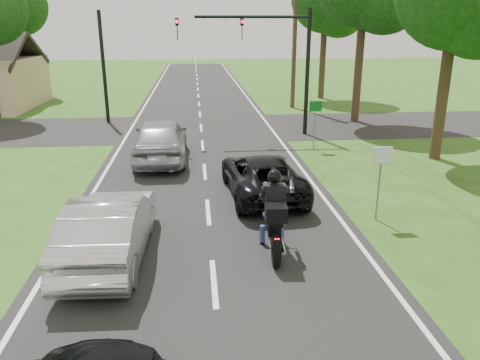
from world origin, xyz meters
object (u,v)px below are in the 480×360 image
object	(u,v)px
motorcycle_rider	(274,220)
traffic_signal	(270,49)
utility_pole_far	(295,28)
sign_white	(381,166)
silver_sedan	(109,227)
dark_suv	(262,175)
sign_green	(315,113)
silver_suv	(161,139)

from	to	relation	value
motorcycle_rider	traffic_signal	xyz separation A→B (m)	(1.84, 12.63, 3.33)
traffic_signal	utility_pole_far	size ratio (longest dim) A/B	0.64
sign_white	silver_sedan	bearing A→B (deg)	-167.44
motorcycle_rider	dark_suv	size ratio (longest dim) A/B	0.51
motorcycle_rider	sign_white	size ratio (longest dim) A/B	1.13
traffic_signal	sign_green	xyz separation A→B (m)	(1.56, -3.02, -2.54)
silver_sedan	silver_suv	xyz separation A→B (m)	(0.65, 8.35, 0.11)
dark_suv	traffic_signal	xyz separation A→B (m)	(1.56, 8.65, 3.47)
sign_white	sign_green	distance (m)	8.00
dark_suv	sign_white	xyz separation A→B (m)	(2.92, -2.36, 0.93)
traffic_signal	sign_green	distance (m)	4.24
sign_white	silver_suv	bearing A→B (deg)	133.33
silver_suv	sign_white	bearing A→B (deg)	133.22
motorcycle_rider	traffic_signal	bearing A→B (deg)	86.31
dark_suv	utility_pole_far	world-z (taller)	utility_pole_far
silver_sedan	sign_green	distance (m)	12.04
dark_suv	silver_suv	size ratio (longest dim) A/B	0.92
utility_pole_far	sign_green	size ratio (longest dim) A/B	4.71
sign_green	traffic_signal	bearing A→B (deg)	117.38
utility_pole_far	sign_white	world-z (taller)	utility_pole_far
silver_suv	sign_green	size ratio (longest dim) A/B	2.40
sign_green	silver_sedan	bearing A→B (deg)	-127.14
utility_pole_far	sign_white	xyz separation A→B (m)	(-1.50, -19.02, -3.49)
traffic_signal	sign_green	size ratio (longest dim) A/B	3.00
silver_suv	traffic_signal	size ratio (longest dim) A/B	0.80
sign_green	motorcycle_rider	bearing A→B (deg)	-109.47
dark_suv	silver_sedan	size ratio (longest dim) A/B	1.02
dark_suv	traffic_signal	distance (m)	9.45
silver_sedan	utility_pole_far	size ratio (longest dim) A/B	0.46
sign_green	sign_white	bearing A→B (deg)	-91.43
dark_suv	sign_green	size ratio (longest dim) A/B	2.22
dark_suv	sign_green	bearing A→B (deg)	-122.67
traffic_signal	silver_sedan	bearing A→B (deg)	-114.31
traffic_signal	silver_suv	bearing A→B (deg)	-139.91
dark_suv	traffic_signal	bearing A→B (deg)	-103.92
sign_white	utility_pole_far	bearing A→B (deg)	85.49
dark_suv	silver_suv	xyz separation A→B (m)	(-3.48, 4.42, 0.21)
silver_suv	utility_pole_far	distance (m)	15.16
utility_pole_far	sign_white	bearing A→B (deg)	-94.51
silver_sedan	utility_pole_far	bearing A→B (deg)	-110.45
dark_suv	silver_suv	distance (m)	5.63
dark_suv	sign_green	world-z (taller)	sign_green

